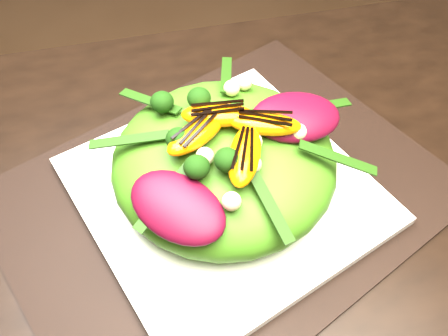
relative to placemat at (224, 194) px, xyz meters
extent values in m
cube|color=black|center=(0.00, 0.00, 0.00)|extent=(0.57, 0.51, 0.00)
cube|color=white|center=(0.00, 0.00, 0.01)|extent=(0.37, 0.37, 0.01)
cylinder|color=white|center=(0.00, 0.00, 0.02)|extent=(0.30, 0.30, 0.02)
ellipsoid|color=#437C17|center=(0.00, 0.00, 0.06)|extent=(0.30, 0.30, 0.08)
ellipsoid|color=#490718|center=(0.07, 0.01, 0.10)|extent=(0.09, 0.06, 0.02)
ellipsoid|color=orange|center=(-0.02, 0.03, 0.10)|extent=(0.08, 0.05, 0.02)
sphere|color=black|center=(-0.05, 0.03, 0.11)|extent=(0.04, 0.04, 0.03)
sphere|color=#F2EDAA|center=(0.04, -0.03, 0.10)|extent=(0.02, 0.02, 0.02)
cube|color=black|center=(-0.02, 0.03, 0.11)|extent=(0.05, 0.02, 0.00)
camera|label=1|loc=(-0.07, -0.30, 0.43)|focal=38.00mm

